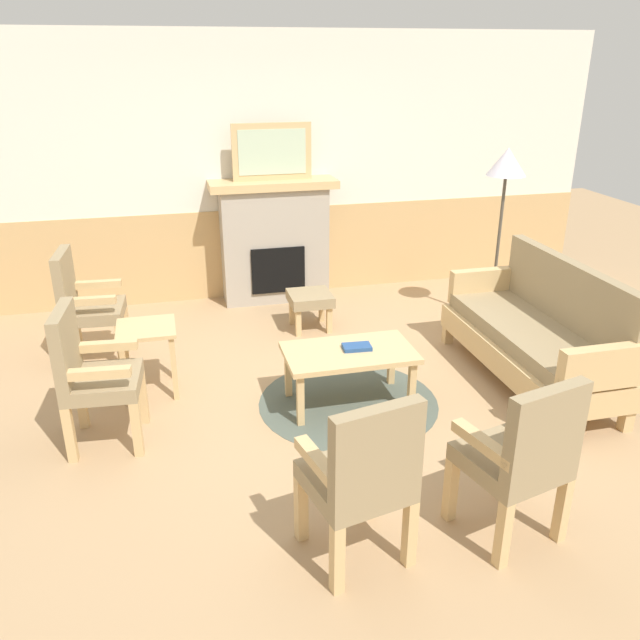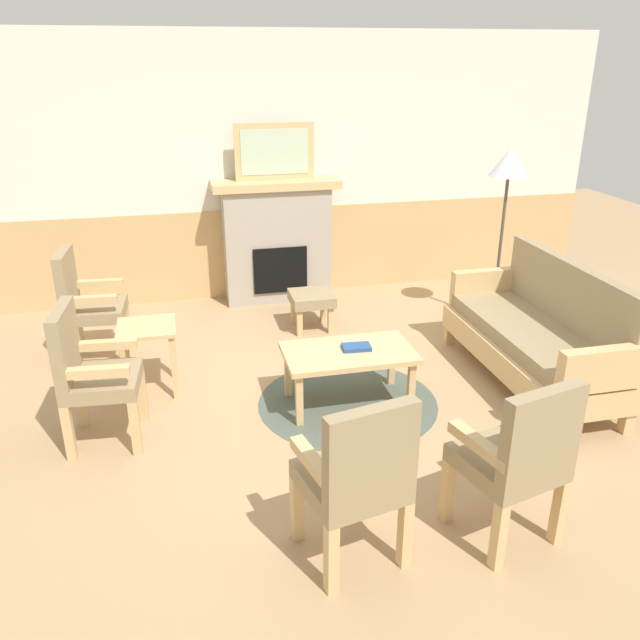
# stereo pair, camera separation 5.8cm
# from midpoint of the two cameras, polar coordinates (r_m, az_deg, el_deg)

# --- Properties ---
(ground_plane) EXTENTS (14.00, 14.00, 0.00)m
(ground_plane) POSITION_cam_midpoint_polar(r_m,az_deg,el_deg) (4.93, 1.27, -7.44)
(ground_plane) COLOR tan
(wall_back) EXTENTS (7.20, 0.14, 2.70)m
(wall_back) POSITION_cam_midpoint_polar(r_m,az_deg,el_deg) (6.91, -4.10, 12.89)
(wall_back) COLOR silver
(wall_back) RESTS_ON ground_plane
(fireplace) EXTENTS (1.30, 0.44, 1.28)m
(fireplace) POSITION_cam_midpoint_polar(r_m,az_deg,el_deg) (6.82, -3.61, 7.09)
(fireplace) COLOR #A39989
(fireplace) RESTS_ON ground_plane
(framed_picture) EXTENTS (0.80, 0.04, 0.56)m
(framed_picture) POSITION_cam_midpoint_polar(r_m,az_deg,el_deg) (6.63, -3.80, 14.67)
(framed_picture) COLOR tan
(framed_picture) RESTS_ON fireplace
(couch) EXTENTS (0.70, 1.80, 0.98)m
(couch) POSITION_cam_midpoint_polar(r_m,az_deg,el_deg) (5.38, 18.96, -1.37)
(couch) COLOR tan
(couch) RESTS_ON ground_plane
(coffee_table) EXTENTS (0.96, 0.56, 0.44)m
(coffee_table) POSITION_cam_midpoint_polar(r_m,az_deg,el_deg) (4.77, 2.90, -3.31)
(coffee_table) COLOR tan
(coffee_table) RESTS_ON ground_plane
(round_rug) EXTENTS (1.37, 1.37, 0.01)m
(round_rug) POSITION_cam_midpoint_polar(r_m,az_deg,el_deg) (4.95, 2.81, -7.30)
(round_rug) COLOR #4C564C
(round_rug) RESTS_ON ground_plane
(book_on_table) EXTENTS (0.22, 0.14, 0.03)m
(book_on_table) POSITION_cam_midpoint_polar(r_m,az_deg,el_deg) (4.77, 3.60, -2.43)
(book_on_table) COLOR navy
(book_on_table) RESTS_ON coffee_table
(footstool) EXTENTS (0.40, 0.40, 0.36)m
(footstool) POSITION_cam_midpoint_polar(r_m,az_deg,el_deg) (6.13, -0.47, 1.73)
(footstool) COLOR tan
(footstool) RESTS_ON ground_plane
(armchair_near_fireplace) EXTENTS (0.51, 0.51, 0.98)m
(armchair_near_fireplace) POSITION_cam_midpoint_polar(r_m,az_deg,el_deg) (5.75, -19.81, 1.60)
(armchair_near_fireplace) COLOR tan
(armchair_near_fireplace) RESTS_ON ground_plane
(armchair_by_window_left) EXTENTS (0.52, 0.52, 0.98)m
(armchair_by_window_left) POSITION_cam_midpoint_polar(r_m,az_deg,el_deg) (4.50, -19.43, -4.18)
(armchair_by_window_left) COLOR tan
(armchair_by_window_left) RESTS_ON ground_plane
(armchair_front_left) EXTENTS (0.58, 0.58, 0.98)m
(armchair_front_left) POSITION_cam_midpoint_polar(r_m,az_deg,el_deg) (3.57, 17.65, -11.34)
(armchair_front_left) COLOR tan
(armchair_front_left) RESTS_ON ground_plane
(armchair_front_center) EXTENTS (0.57, 0.57, 0.98)m
(armchair_front_center) POSITION_cam_midpoint_polar(r_m,az_deg,el_deg) (3.28, 3.87, -13.49)
(armchair_front_center) COLOR tan
(armchair_front_center) RESTS_ON ground_plane
(side_table) EXTENTS (0.44, 0.44, 0.55)m
(side_table) POSITION_cam_midpoint_polar(r_m,az_deg,el_deg) (5.10, -14.74, -1.68)
(side_table) COLOR tan
(side_table) RESTS_ON ground_plane
(floor_lamp_by_couch) EXTENTS (0.36, 0.36, 1.68)m
(floor_lamp_by_couch) POSITION_cam_midpoint_polar(r_m,az_deg,el_deg) (6.27, 16.63, 12.33)
(floor_lamp_by_couch) COLOR #332D28
(floor_lamp_by_couch) RESTS_ON ground_plane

